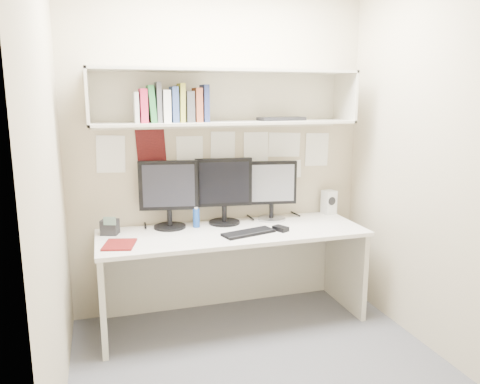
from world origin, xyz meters
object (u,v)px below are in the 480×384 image
object	(u,v)px
monitor_center	(224,189)
speaker	(329,202)
keyboard	(249,233)
monitor_left	(169,192)
desk_phone	(110,227)
maroon_notebook	(119,245)
monitor_right	(271,188)
desk	(233,276)

from	to	relation	value
monitor_center	speaker	bearing A→B (deg)	9.14
keyboard	speaker	xyz separation A→B (m)	(0.85, 0.39, 0.09)
monitor_left	desk_phone	bearing A→B (deg)	-162.01
monitor_left	speaker	xyz separation A→B (m)	(1.38, 0.04, -0.18)
monitor_center	maroon_notebook	bearing A→B (deg)	-150.48
speaker	desk_phone	world-z (taller)	speaker
monitor_center	maroon_notebook	xyz separation A→B (m)	(-0.83, -0.35, -0.27)
monitor_center	maroon_notebook	distance (m)	0.94
monitor_right	desk_phone	world-z (taller)	monitor_right
desk	desk_phone	bearing A→B (deg)	169.71
desk	monitor_right	world-z (taller)	monitor_right
monitor_left	speaker	bearing A→B (deg)	12.34
desk_phone	speaker	bearing A→B (deg)	23.38
speaker	maroon_notebook	world-z (taller)	speaker
desk	speaker	size ratio (longest dim) A/B	9.84
monitor_left	desk_phone	xyz separation A→B (m)	(-0.45, -0.06, -0.22)
desk	desk_phone	world-z (taller)	desk_phone
speaker	maroon_notebook	xyz separation A→B (m)	(-1.78, -0.39, -0.10)
speaker	desk_phone	xyz separation A→B (m)	(-1.83, -0.10, -0.05)
desk_phone	monitor_center	bearing A→B (deg)	24.03
monitor_right	desk_phone	bearing A→B (deg)	-167.93
speaker	maroon_notebook	distance (m)	1.82
maroon_notebook	desk_phone	size ratio (longest dim) A/B	1.68
keyboard	speaker	world-z (taller)	speaker
speaker	desk_phone	distance (m)	1.83
monitor_left	maroon_notebook	xyz separation A→B (m)	(-0.39, -0.35, -0.27)
monitor_left	monitor_right	xyz separation A→B (m)	(0.84, 0.00, -0.02)
monitor_left	desk_phone	world-z (taller)	monitor_left
monitor_left	monitor_center	xyz separation A→B (m)	(0.44, -0.00, 0.00)
keyboard	speaker	distance (m)	0.94
desk	monitor_center	xyz separation A→B (m)	(-0.01, 0.22, 0.64)
keyboard	desk_phone	xyz separation A→B (m)	(-0.98, 0.29, 0.05)
desk	speaker	world-z (taller)	speaker
maroon_notebook	desk_phone	xyz separation A→B (m)	(-0.05, 0.29, 0.05)
monitor_center	keyboard	world-z (taller)	monitor_center
monitor_left	maroon_notebook	size ratio (longest dim) A/B	2.12
keyboard	maroon_notebook	bearing A→B (deg)	164.62
monitor_center	speaker	xyz separation A→B (m)	(0.95, 0.04, -0.18)
keyboard	maroon_notebook	size ratio (longest dim) A/B	1.62
monitor_center	keyboard	size ratio (longest dim) A/B	1.31
monitor_right	speaker	distance (m)	0.57
monitor_left	monitor_center	size ratio (longest dim) A/B	1.00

